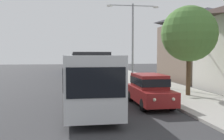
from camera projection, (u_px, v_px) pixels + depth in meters
bus_lead at (87, 78)px, 15.27m from camera, size 2.58×11.41×3.21m
bus_second_in_line at (80, 67)px, 28.61m from camera, size 2.58×12.07×3.21m
bus_middle at (77, 63)px, 42.09m from camera, size 2.58×12.13×3.21m
bus_fourth_in_line at (76, 61)px, 55.20m from camera, size 2.58×11.46×3.21m
white_suv at (149, 89)px, 15.21m from camera, size 1.86×4.88×1.90m
streetlamp_mid at (133, 35)px, 26.25m from camera, size 5.48×0.28×8.22m
roadside_tree at (189, 34)px, 18.04m from camera, size 3.99×3.99×6.43m
house_distant_gabled at (206, 44)px, 29.70m from camera, size 9.32×9.94×8.63m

